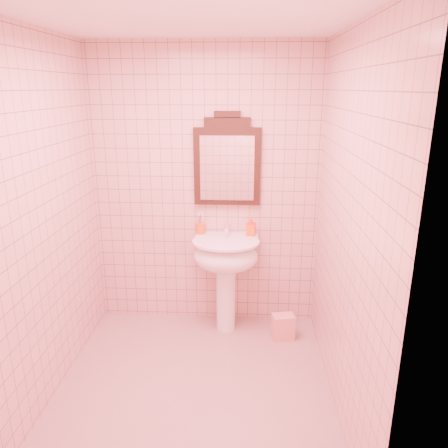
# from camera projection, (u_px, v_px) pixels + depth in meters

# --- Properties ---
(floor) EXTENTS (2.20, 2.20, 0.00)m
(floor) POSITION_uv_depth(u_px,v_px,m) (194.00, 391.00, 3.19)
(floor) COLOR tan
(floor) RESTS_ON ground
(back_wall) EXTENTS (2.00, 0.02, 2.50)m
(back_wall) POSITION_uv_depth(u_px,v_px,m) (206.00, 190.00, 3.87)
(back_wall) COLOR #DDA49A
(back_wall) RESTS_ON floor
(pedestal_sink) EXTENTS (0.58, 0.58, 0.86)m
(pedestal_sink) POSITION_uv_depth(u_px,v_px,m) (226.00, 262.00, 3.82)
(pedestal_sink) COLOR white
(pedestal_sink) RESTS_ON floor
(faucet) EXTENTS (0.04, 0.16, 0.11)m
(faucet) POSITION_uv_depth(u_px,v_px,m) (227.00, 229.00, 3.87)
(faucet) COLOR white
(faucet) RESTS_ON pedestal_sink
(mirror) EXTENTS (0.58, 0.06, 0.80)m
(mirror) POSITION_uv_depth(u_px,v_px,m) (227.00, 163.00, 3.76)
(mirror) COLOR black
(mirror) RESTS_ON back_wall
(toothbrush_cup) EXTENTS (0.08, 0.08, 0.18)m
(toothbrush_cup) POSITION_uv_depth(u_px,v_px,m) (200.00, 228.00, 3.92)
(toothbrush_cup) COLOR #D85C12
(toothbrush_cup) RESTS_ON pedestal_sink
(soap_dispenser) EXTENTS (0.09, 0.09, 0.17)m
(soap_dispenser) POSITION_uv_depth(u_px,v_px,m) (251.00, 227.00, 3.86)
(soap_dispenser) COLOR #DB4E12
(soap_dispenser) RESTS_ON pedestal_sink
(towel) EXTENTS (0.21, 0.16, 0.23)m
(towel) POSITION_uv_depth(u_px,v_px,m) (283.00, 327.00, 3.83)
(towel) COLOR pink
(towel) RESTS_ON floor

